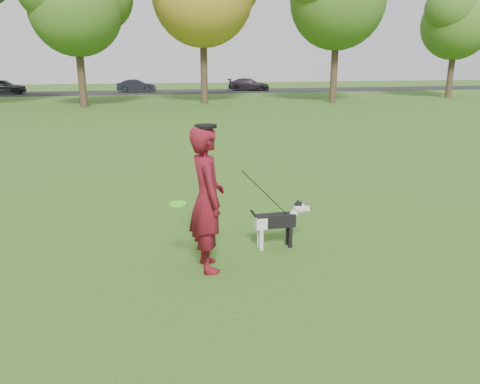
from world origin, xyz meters
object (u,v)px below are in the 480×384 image
object	(u,v)px
man	(207,199)
car_left	(2,87)
dog	(280,219)
car_mid	(137,86)
car_right	(249,84)

from	to	relation	value
man	car_left	world-z (taller)	man
dog	car_left	size ratio (longest dim) A/B	0.25
man	car_mid	distance (m)	40.39
dog	car_right	xyz separation A→B (m)	(9.97, 39.89, 0.17)
man	car_left	xyz separation A→B (m)	(-11.51, 40.39, -0.32)
dog	car_right	size ratio (longest dim) A/B	0.24
car_left	car_right	size ratio (longest dim) A/B	0.94
car_left	car_right	distance (m)	22.70
dog	car_mid	size ratio (longest dim) A/B	0.27
dog	car_right	bearing A→B (deg)	75.96
man	dog	size ratio (longest dim) A/B	2.04
car_left	car_mid	distance (m)	11.70
car_right	car_mid	bearing A→B (deg)	108.22
man	car_left	size ratio (longest dim) A/B	0.51
man	car_right	bearing A→B (deg)	-18.22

